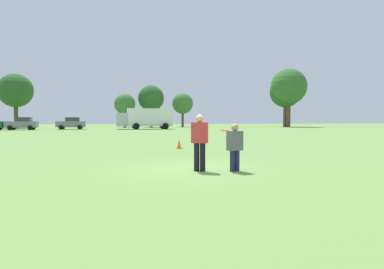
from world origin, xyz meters
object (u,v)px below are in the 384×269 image
at_px(player_defender, 235,145).
at_px(traffic_cone, 179,144).
at_px(frisbee, 225,130).
at_px(parked_car_center, 22,123).
at_px(parked_car_mid_right, 71,123).
at_px(box_truck, 146,118).
at_px(player_thrower, 200,139).

relative_size(player_defender, traffic_cone, 2.94).
bearing_deg(traffic_cone, frisbee, -87.66).
relative_size(traffic_cone, parked_car_center, 0.11).
bearing_deg(player_defender, parked_car_mid_right, 105.28).
distance_m(frisbee, traffic_cone, 7.67).
height_order(frisbee, parked_car_mid_right, parked_car_mid_right).
relative_size(parked_car_mid_right, box_truck, 0.50).
relative_size(traffic_cone, parked_car_mid_right, 0.11).
distance_m(player_thrower, frisbee, 0.83).
distance_m(parked_car_center, parked_car_mid_right, 6.65).
distance_m(traffic_cone, box_truck, 34.67).
bearing_deg(box_truck, traffic_cone, -89.67).
height_order(player_thrower, frisbee, player_thrower).
xyz_separation_m(player_defender, box_truck, (-0.74, 42.49, 0.97)).
height_order(traffic_cone, parked_car_center, parked_car_center).
bearing_deg(player_defender, frisbee, 131.51).
bearing_deg(parked_car_mid_right, frisbee, -74.91).
relative_size(player_thrower, box_truck, 0.19).
relative_size(frisbee, parked_car_mid_right, 0.06).
bearing_deg(player_defender, box_truck, 90.99).
distance_m(player_thrower, player_defender, 1.05).
distance_m(player_defender, traffic_cone, 7.89).
relative_size(player_defender, box_truck, 0.16).
bearing_deg(frisbee, parked_car_mid_right, 105.09).
height_order(player_thrower, box_truck, box_truck).
xyz_separation_m(player_defender, parked_car_center, (-18.33, 41.86, 0.14)).
distance_m(traffic_cone, parked_car_mid_right, 37.34).
bearing_deg(parked_car_center, box_truck, 2.04).
distance_m(frisbee, parked_car_center, 45.38).
xyz_separation_m(frisbee, parked_car_center, (-18.11, 41.61, -0.28)).
distance_m(player_defender, frisbee, 0.54).
bearing_deg(parked_car_center, traffic_cone, -62.38).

